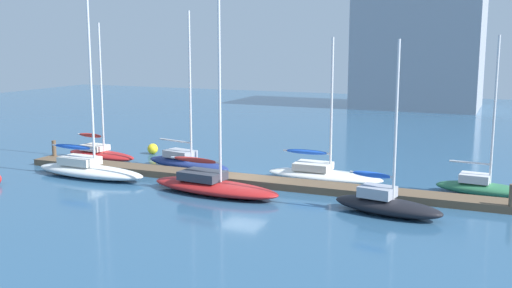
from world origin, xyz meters
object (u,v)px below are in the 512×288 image
object	(u,v)px
sailboat_1	(88,168)
harbor_building_distant	(420,50)
sailboat_2	(187,161)
sailboat_4	(323,173)
sailboat_6	(483,186)
sailboat_5	(386,203)
mooring_buoy_yellow	(153,149)
sailboat_0	(100,152)
sailboat_3	(213,184)

from	to	relation	value
sailboat_1	harbor_building_distant	distance (m)	49.72
sailboat_2	sailboat_4	xyz separation A→B (m)	(9.06, 0.21, -0.05)
harbor_building_distant	sailboat_6	bearing A→B (deg)	-76.88
sailboat_1	sailboat_2	bearing A→B (deg)	48.58
sailboat_4	sailboat_5	distance (m)	7.30
sailboat_5	mooring_buoy_yellow	distance (m)	20.77
sailboat_2	sailboat_4	bearing A→B (deg)	14.02
sailboat_5	harbor_building_distant	bearing A→B (deg)	107.82
sailboat_5	harbor_building_distant	size ratio (longest dim) A/B	0.57
sailboat_0	sailboat_5	world-z (taller)	sailboat_0
sailboat_3	harbor_building_distant	world-z (taller)	harbor_building_distant
sailboat_2	sailboat_6	bearing A→B (deg)	14.06
sailboat_6	sailboat_1	bearing A→B (deg)	-162.58
sailboat_5	mooring_buoy_yellow	world-z (taller)	sailboat_5
mooring_buoy_yellow	harbor_building_distant	size ratio (longest dim) A/B	0.05
sailboat_3	mooring_buoy_yellow	bearing A→B (deg)	143.56
sailboat_0	sailboat_5	bearing A→B (deg)	-7.48
sailboat_2	harbor_building_distant	xyz separation A→B (m)	(7.96, 43.30, 6.50)
sailboat_3	sailboat_6	bearing A→B (deg)	28.13
sailboat_3	harbor_building_distant	xyz separation A→B (m)	(3.49, 48.32, 6.49)
sailboat_1	sailboat_5	distance (m)	18.18
sailboat_0	sailboat_3	size ratio (longest dim) A/B	0.88
sailboat_1	sailboat_3	xyz separation A→B (m)	(8.75, -0.56, -0.05)
sailboat_3	sailboat_5	world-z (taller)	sailboat_3
sailboat_3	sailboat_6	xyz separation A→B (m)	(13.48, 5.45, -0.04)
mooring_buoy_yellow	sailboat_6	bearing A→B (deg)	-7.86
sailboat_2	sailboat_1	bearing A→B (deg)	-121.09
sailboat_1	mooring_buoy_yellow	size ratio (longest dim) A/B	15.39
sailboat_2	sailboat_4	size ratio (longest dim) A/B	1.19
sailboat_5	sailboat_6	distance (m)	7.00
sailboat_4	sailboat_5	bearing A→B (deg)	-47.70
mooring_buoy_yellow	sailboat_1	bearing A→B (deg)	-85.57
sailboat_5	mooring_buoy_yellow	xyz separation A→B (m)	(-18.78, 8.85, -0.19)
sailboat_0	harbor_building_distant	distance (m)	45.88
sailboat_3	sailboat_2	bearing A→B (deg)	137.83
sailboat_3	harbor_building_distant	size ratio (longest dim) A/B	0.73
sailboat_0	sailboat_6	world-z (taller)	sailboat_0
mooring_buoy_yellow	harbor_building_distant	xyz separation A→B (m)	(12.86, 39.72, 6.63)
sailboat_0	sailboat_1	xyz separation A→B (m)	(2.96, -4.97, 0.08)
sailboat_2	mooring_buoy_yellow	xyz separation A→B (m)	(-4.90, 3.58, -0.14)
sailboat_6	mooring_buoy_yellow	size ratio (longest dim) A/B	11.08
sailboat_5	sailboat_4	bearing A→B (deg)	142.25
sailboat_0	mooring_buoy_yellow	xyz separation A→B (m)	(2.34, 3.07, -0.11)
sailboat_4	sailboat_6	xyz separation A→B (m)	(8.89, 0.22, 0.02)
sailboat_2	sailboat_5	size ratio (longest dim) A/B	1.21
sailboat_4	sailboat_2	bearing A→B (deg)	-177.74
sailboat_5	harbor_building_distant	xyz separation A→B (m)	(-5.92, 48.57, 6.45)
sailboat_4	mooring_buoy_yellow	world-z (taller)	sailboat_4
sailboat_3	sailboat_4	size ratio (longest dim) A/B	1.26
sailboat_1	sailboat_3	distance (m)	8.77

